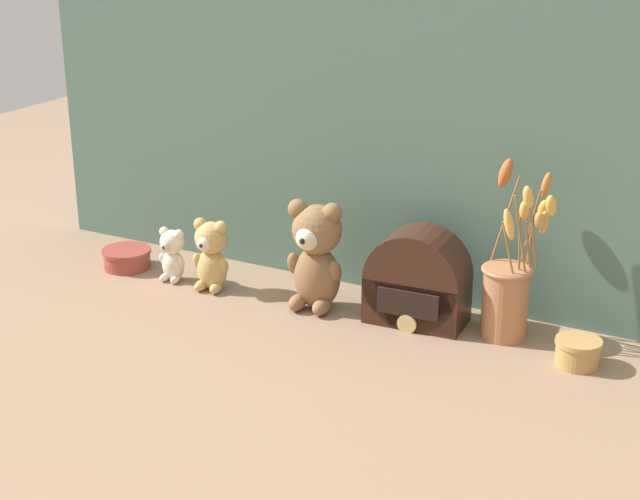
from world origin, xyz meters
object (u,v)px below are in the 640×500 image
object	(u,v)px
flower_vase	(508,288)
teddy_bear_small	(172,253)
decorative_tin_tall	(127,258)
decorative_tin_short	(577,353)
vintage_radio	(417,284)
teddy_bear_medium	(211,253)
teddy_bear_large	(315,253)

from	to	relation	value
flower_vase	teddy_bear_small	bearing A→B (deg)	-174.74
decorative_tin_tall	decorative_tin_short	distance (m)	1.07
teddy_bear_small	vintage_radio	bearing A→B (deg)	5.26
teddy_bear_small	decorative_tin_short	bearing A→B (deg)	0.61
teddy_bear_medium	decorative_tin_short	distance (m)	0.82
teddy_bear_large	decorative_tin_tall	distance (m)	0.52
teddy_bear_medium	decorative_tin_short	world-z (taller)	teddy_bear_medium
teddy_bear_large	teddy_bear_medium	bearing A→B (deg)	-175.84
teddy_bear_large	decorative_tin_short	distance (m)	0.58
teddy_bear_medium	decorative_tin_tall	bearing A→B (deg)	176.30
vintage_radio	decorative_tin_tall	size ratio (longest dim) A/B	1.82
teddy_bear_medium	teddy_bear_small	world-z (taller)	teddy_bear_medium
teddy_bear_large	teddy_bear_medium	size ratio (longest dim) A/B	1.46
vintage_radio	decorative_tin_tall	distance (m)	0.73
vintage_radio	decorative_tin_short	size ratio (longest dim) A/B	2.39
vintage_radio	decorative_tin_short	distance (m)	0.35
flower_vase	teddy_bear_large	bearing A→B (deg)	-172.40
vintage_radio	decorative_tin_short	bearing A→B (deg)	-7.18
decorative_tin_tall	teddy_bear_small	bearing A→B (deg)	-5.74
teddy_bear_medium	teddy_bear_small	xyz separation A→B (m)	(-0.11, 0.00, -0.02)
teddy_bear_large	teddy_bear_small	world-z (taller)	teddy_bear_large
vintage_radio	decorative_tin_tall	bearing A→B (deg)	-176.91
flower_vase	teddy_bear_medium	bearing A→B (deg)	-173.71
decorative_tin_short	teddy_bear_small	bearing A→B (deg)	-179.39
teddy_bear_small	flower_vase	distance (m)	0.77
flower_vase	decorative_tin_short	world-z (taller)	flower_vase
flower_vase	vintage_radio	distance (m)	0.19
vintage_radio	teddy_bear_medium	bearing A→B (deg)	-173.31
decorative_tin_tall	teddy_bear_large	bearing A→B (deg)	0.22
teddy_bear_medium	teddy_bear_large	bearing A→B (deg)	4.16
flower_vase	decorative_tin_tall	size ratio (longest dim) A/B	3.07
teddy_bear_large	decorative_tin_tall	world-z (taller)	teddy_bear_large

